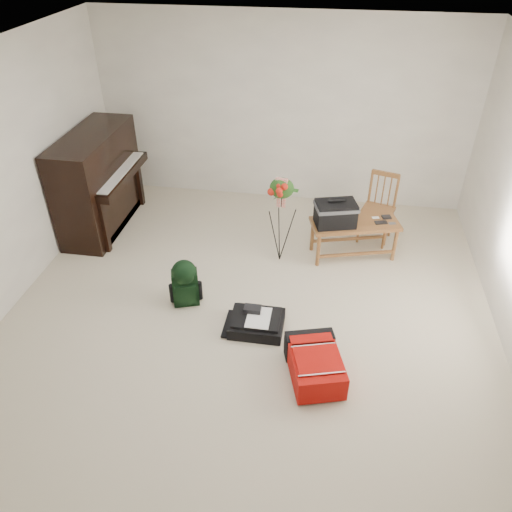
% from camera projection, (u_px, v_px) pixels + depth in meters
% --- Properties ---
extents(floor, '(5.00, 5.50, 0.01)m').
position_uv_depth(floor, '(247.00, 322.00, 5.10)').
color(floor, beige).
rests_on(floor, ground).
extents(ceiling, '(5.00, 5.50, 0.01)m').
position_uv_depth(ceiling, '(244.00, 70.00, 3.66)').
color(ceiling, white).
rests_on(ceiling, wall_back).
extents(wall_back, '(5.00, 0.04, 2.50)m').
position_uv_depth(wall_back, '(282.00, 112.00, 6.60)').
color(wall_back, beige).
rests_on(wall_back, floor).
extents(piano, '(0.71, 1.50, 1.25)m').
position_uv_depth(piano, '(99.00, 183.00, 6.33)').
color(piano, black).
rests_on(piano, floor).
extents(bench, '(1.09, 0.67, 0.79)m').
position_uv_depth(bench, '(341.00, 214.00, 5.78)').
color(bench, brown).
rests_on(bench, floor).
extents(dining_chair, '(0.47, 0.47, 0.87)m').
position_uv_depth(dining_chair, '(377.00, 209.00, 6.15)').
color(dining_chair, brown).
rests_on(dining_chair, floor).
extents(red_suitcase, '(0.59, 0.75, 0.28)m').
position_uv_depth(red_suitcase, '(315.00, 361.00, 4.47)').
color(red_suitcase, '#C4080A').
rests_on(red_suitcase, floor).
extents(black_duffel, '(0.53, 0.43, 0.22)m').
position_uv_depth(black_duffel, '(257.00, 322.00, 4.98)').
color(black_duffel, black).
rests_on(black_duffel, floor).
extents(green_backpack, '(0.30, 0.28, 0.53)m').
position_uv_depth(green_backpack, '(185.00, 281.00, 5.18)').
color(green_backpack, black).
rests_on(green_backpack, floor).
extents(flower_stand, '(0.42, 0.42, 1.11)m').
position_uv_depth(flower_stand, '(281.00, 221.00, 5.69)').
color(flower_stand, black).
rests_on(flower_stand, floor).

